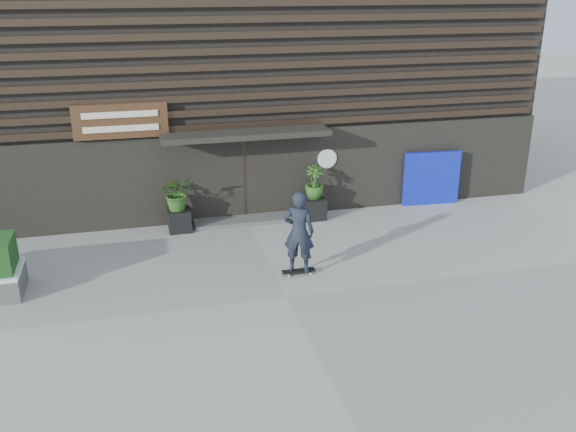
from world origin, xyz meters
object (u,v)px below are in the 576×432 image
object	(u,v)px
skateboarder	(299,232)
planter_pot_left	(179,220)
planter_pot_right	(314,208)
blue_tarp	(431,178)

from	to	relation	value
skateboarder	planter_pot_left	bearing A→B (deg)	125.79
planter_pot_left	planter_pot_right	world-z (taller)	same
planter_pot_right	blue_tarp	world-z (taller)	blue_tarp
planter_pot_left	planter_pot_right	size ratio (longest dim) A/B	1.00
planter_pot_left	planter_pot_right	bearing A→B (deg)	0.00
blue_tarp	skateboarder	world-z (taller)	skateboarder
blue_tarp	planter_pot_left	bearing A→B (deg)	-174.13
planter_pot_left	skateboarder	world-z (taller)	skateboarder
blue_tarp	skateboarder	bearing A→B (deg)	-140.64
planter_pot_right	blue_tarp	distance (m)	3.79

